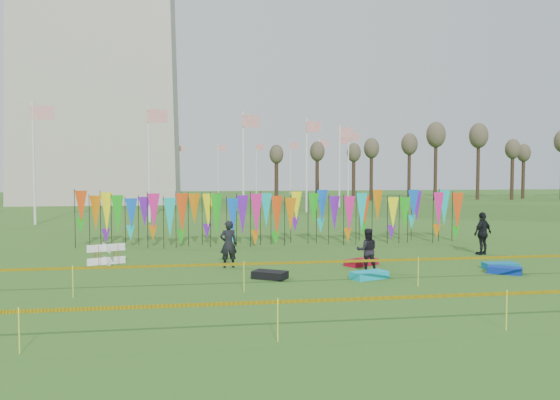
{
  "coord_description": "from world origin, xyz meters",
  "views": [
    {
      "loc": [
        -3.53,
        -17.6,
        3.48
      ],
      "look_at": [
        0.09,
        6.0,
        2.23
      ],
      "focal_mm": 35.0,
      "sensor_mm": 36.0,
      "label": 1
    }
  ],
  "objects": [
    {
      "name": "kite_bag_black",
      "position": [
        -1.19,
        -0.2,
        0.12
      ],
      "size": [
        1.24,
        1.1,
        0.25
      ],
      "primitive_type": "cube",
      "rotation": [
        0.0,
        0.0,
        -0.56
      ],
      "color": "black",
      "rests_on": "ground"
    },
    {
      "name": "caution_tape_far",
      "position": [
        -0.22,
        -6.72,
        0.78
      ],
      "size": [
        26.0,
        0.02,
        0.9
      ],
      "color": "#E1B504",
      "rests_on": "ground"
    },
    {
      "name": "kite_bag_turquoise",
      "position": [
        2.0,
        -0.69,
        0.12
      ],
      "size": [
        1.32,
        0.96,
        0.24
      ],
      "primitive_type": "cube",
      "rotation": [
        0.0,
        0.0,
        0.34
      ],
      "color": "#0EB2D4",
      "rests_on": "ground"
    },
    {
      "name": "tree_line",
      "position": [
        32.0,
        44.0,
        6.17
      ],
      "size": [
        53.92,
        1.92,
        7.84
      ],
      "color": "#3D291E",
      "rests_on": "ground"
    },
    {
      "name": "kite_bag_teal",
      "position": [
        7.19,
        0.3,
        0.11
      ],
      "size": [
        1.18,
        0.58,
        0.22
      ],
      "primitive_type": "cube",
      "rotation": [
        0.0,
        0.0,
        -0.01
      ],
      "color": "#0B71A3",
      "rests_on": "ground"
    },
    {
      "name": "ground",
      "position": [
        0.0,
        0.0,
        0.0
      ],
      "size": [
        160.0,
        160.0,
        0.0
      ],
      "primitive_type": "plane",
      "color": "#2E5518",
      "rests_on": "ground"
    },
    {
      "name": "person_mid",
      "position": [
        2.27,
        0.39,
        0.76
      ],
      "size": [
        0.8,
        0.56,
        1.52
      ],
      "primitive_type": "imported",
      "rotation": [
        0.0,
        0.0,
        2.99
      ],
      "color": "black",
      "rests_on": "ground"
    },
    {
      "name": "flagpole_ring",
      "position": [
        -14.0,
        48.0,
        4.0
      ],
      "size": [
        57.4,
        56.16,
        8.0
      ],
      "color": "silver",
      "rests_on": "ground"
    },
    {
      "name": "person_right",
      "position": [
        8.3,
        3.54,
        0.89
      ],
      "size": [
        1.2,
        0.99,
        1.79
      ],
      "primitive_type": "imported",
      "rotation": [
        0.0,
        0.0,
        3.59
      ],
      "color": "black",
      "rests_on": "ground"
    },
    {
      "name": "kite_bag_red",
      "position": [
        2.5,
        1.79,
        0.12
      ],
      "size": [
        1.39,
        1.12,
        0.23
      ],
      "primitive_type": "cube",
      "rotation": [
        0.0,
        0.0,
        0.51
      ],
      "color": "#AC0B21",
      "rests_on": "ground"
    },
    {
      "name": "caution_tape_near",
      "position": [
        -0.22,
        -2.04,
        0.78
      ],
      "size": [
        26.0,
        0.02,
        0.9
      ],
      "color": "#E1B504",
      "rests_on": "ground"
    },
    {
      "name": "kite_bag_blue",
      "position": [
        6.85,
        -0.53,
        0.11
      ],
      "size": [
        1.22,
        1.1,
        0.23
      ],
      "primitive_type": "cube",
      "rotation": [
        0.0,
        0.0,
        -0.61
      ],
      "color": "#0A2BA5",
      "rests_on": "ground"
    },
    {
      "name": "box_kite",
      "position": [
        -6.87,
        3.32,
        0.39
      ],
      "size": [
        0.71,
        0.71,
        0.79
      ],
      "rotation": [
        0.0,
        0.0,
        0.36
      ],
      "color": "red",
      "rests_on": "ground"
    },
    {
      "name": "banner_row",
      "position": [
        0.28,
        8.02,
        1.55
      ],
      "size": [
        18.64,
        0.64,
        2.44
      ],
      "color": "black",
      "rests_on": "ground"
    },
    {
      "name": "person_left",
      "position": [
        -2.4,
        2.05,
        0.86
      ],
      "size": [
        0.67,
        0.52,
        1.71
      ],
      "primitive_type": "imported",
      "rotation": [
        0.0,
        0.0,
        3.25
      ],
      "color": "black",
      "rests_on": "ground"
    }
  ]
}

